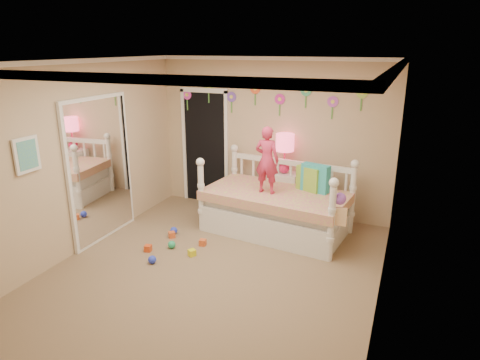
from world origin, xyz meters
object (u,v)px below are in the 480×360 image
at_px(daybed, 276,195).
at_px(nightstand, 283,195).
at_px(child, 267,160).
at_px(table_lamp, 285,147).

relative_size(daybed, nightstand, 2.86).
distance_m(child, nightstand, 1.08).
bearing_deg(daybed, nightstand, 103.31).
bearing_deg(child, table_lamp, -90.13).
height_order(daybed, table_lamp, table_lamp).
relative_size(child, nightstand, 1.32).
height_order(daybed, nightstand, daybed).
relative_size(daybed, child, 2.16).
distance_m(daybed, child, 0.59).
xyz_separation_m(daybed, table_lamp, (-0.07, 0.64, 0.60)).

